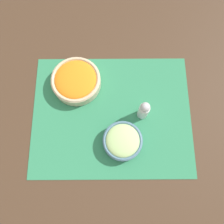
{
  "coord_description": "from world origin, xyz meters",
  "views": [
    {
      "loc": [
        0.0,
        0.2,
        0.74
      ],
      "look_at": [
        0.0,
        0.0,
        0.03
      ],
      "focal_mm": 35.0,
      "sensor_mm": 36.0,
      "label": 1
    }
  ],
  "objects": [
    {
      "name": "cucumber_bowl",
      "position": [
        -0.03,
        0.1,
        0.03
      ],
      "size": [
        0.13,
        0.13,
        0.05
      ],
      "color": "slate",
      "rests_on": "placemat"
    },
    {
      "name": "ground_plane",
      "position": [
        0.0,
        0.0,
        0.0
      ],
      "size": [
        3.0,
        3.0,
        0.0
      ],
      "primitive_type": "plane",
      "color": "#422D1E"
    },
    {
      "name": "carrot_bowl",
      "position": [
        0.12,
        -0.12,
        0.03
      ],
      "size": [
        0.17,
        0.17,
        0.05
      ],
      "color": "#C6B28E",
      "rests_on": "placemat"
    },
    {
      "name": "placemat",
      "position": [
        0.0,
        0.0,
        0.0
      ],
      "size": [
        0.55,
        0.43,
        0.0
      ],
      "color": "#2D7A51",
      "rests_on": "ground_plane"
    },
    {
      "name": "pepper_shaker",
      "position": [
        -0.1,
        -0.0,
        0.05
      ],
      "size": [
        0.03,
        0.03,
        0.1
      ],
      "color": "silver",
      "rests_on": "placemat"
    }
  ]
}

